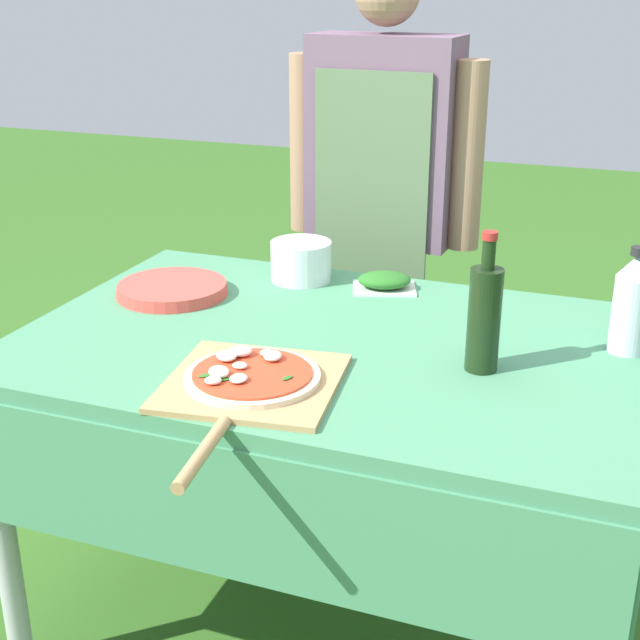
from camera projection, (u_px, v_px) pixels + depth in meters
ground_plane at (329, 622)px, 2.26m from camera, size 12.00×12.00×0.00m
prep_table at (330, 378)px, 2.01m from camera, size 1.38×0.94×0.78m
person_cook at (382, 193)px, 2.62m from camera, size 0.59×0.21×1.57m
pizza_on_peel at (249, 381)px, 1.73m from camera, size 0.37×0.58×0.06m
oil_bottle at (484, 316)px, 1.78m from camera, size 0.07×0.07×0.29m
water_bottle at (632, 303)px, 1.87m from camera, size 0.08×0.08×0.23m
herb_container at (384, 281)px, 2.27m from camera, size 0.19×0.16×0.05m
mixing_tub at (301, 261)px, 2.33m from camera, size 0.16×0.16×0.10m
plate_stack at (172, 289)px, 2.23m from camera, size 0.28×0.28×0.03m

